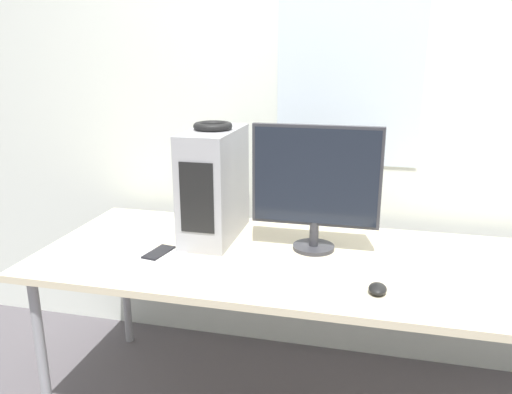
{
  "coord_description": "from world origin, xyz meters",
  "views": [
    {
      "loc": [
        0.09,
        -1.4,
        1.5
      ],
      "look_at": [
        -0.34,
        0.43,
        0.96
      ],
      "focal_mm": 35.0,
      "sensor_mm": 36.0,
      "label": 1
    }
  ],
  "objects_px": {
    "monitor_main": "(316,182)",
    "headphones": "(213,126)",
    "mouse": "(378,289)",
    "cell_phone": "(159,253)",
    "keyboard": "(291,278)",
    "pc_tower": "(214,184)"
  },
  "relations": [
    {
      "from": "monitor_main",
      "to": "mouse",
      "type": "xyz_separation_m",
      "value": [
        0.26,
        -0.34,
        -0.27
      ]
    },
    {
      "from": "headphones",
      "to": "keyboard",
      "type": "bearing_deg",
      "value": -43.13
    },
    {
      "from": "headphones",
      "to": "monitor_main",
      "type": "relative_size",
      "value": 0.32
    },
    {
      "from": "keyboard",
      "to": "cell_phone",
      "type": "distance_m",
      "value": 0.58
    },
    {
      "from": "headphones",
      "to": "keyboard",
      "type": "relative_size",
      "value": 0.36
    },
    {
      "from": "pc_tower",
      "to": "monitor_main",
      "type": "distance_m",
      "value": 0.45
    },
    {
      "from": "mouse",
      "to": "cell_phone",
      "type": "bearing_deg",
      "value": 170.26
    },
    {
      "from": "headphones",
      "to": "keyboard",
      "type": "height_order",
      "value": "headphones"
    },
    {
      "from": "pc_tower",
      "to": "mouse",
      "type": "bearing_deg",
      "value": -29.48
    },
    {
      "from": "mouse",
      "to": "cell_phone",
      "type": "xyz_separation_m",
      "value": [
        -0.86,
        0.15,
        -0.01
      ]
    },
    {
      "from": "pc_tower",
      "to": "cell_phone",
      "type": "distance_m",
      "value": 0.37
    },
    {
      "from": "pc_tower",
      "to": "keyboard",
      "type": "height_order",
      "value": "pc_tower"
    },
    {
      "from": "cell_phone",
      "to": "headphones",
      "type": "bearing_deg",
      "value": 67.56
    },
    {
      "from": "mouse",
      "to": "cell_phone",
      "type": "distance_m",
      "value": 0.87
    },
    {
      "from": "monitor_main",
      "to": "cell_phone",
      "type": "distance_m",
      "value": 0.69
    },
    {
      "from": "monitor_main",
      "to": "keyboard",
      "type": "relative_size",
      "value": 1.14
    },
    {
      "from": "monitor_main",
      "to": "headphones",
      "type": "bearing_deg",
      "value": 172.97
    },
    {
      "from": "headphones",
      "to": "keyboard",
      "type": "xyz_separation_m",
      "value": [
        0.4,
        -0.38,
        -0.48
      ]
    },
    {
      "from": "monitor_main",
      "to": "mouse",
      "type": "height_order",
      "value": "monitor_main"
    },
    {
      "from": "pc_tower",
      "to": "cell_phone",
      "type": "bearing_deg",
      "value": -122.7
    },
    {
      "from": "headphones",
      "to": "mouse",
      "type": "distance_m",
      "value": 0.93
    },
    {
      "from": "cell_phone",
      "to": "monitor_main",
      "type": "bearing_deg",
      "value": 28.13
    }
  ]
}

